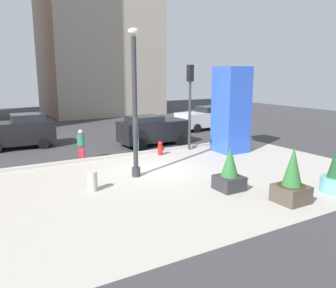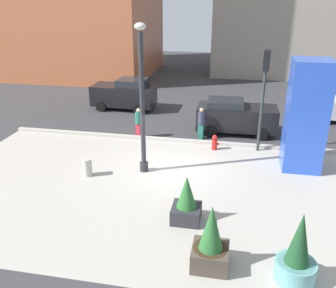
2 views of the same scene
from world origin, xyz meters
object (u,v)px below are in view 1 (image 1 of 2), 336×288
at_px(car_far_lane, 205,118).
at_px(pedestrian_crossing, 81,144).
at_px(potted_plant_mid_plaza, 229,173).
at_px(car_passing_lane, 19,131).
at_px(potted_plant_curbside, 292,181).
at_px(fire_hydrant, 160,148).
at_px(traffic_light_far_side, 190,94).
at_px(art_pillar_blue, 231,110).
at_px(car_intersection, 153,130).
at_px(lamp_post, 135,107).
at_px(potted_plant_near_left, 336,172).
at_px(pedestrian_on_sidewalk, 136,136).
at_px(concrete_bollard, 93,181).

bearing_deg(car_far_lane, pedestrian_crossing, -156.23).
xyz_separation_m(potted_plant_mid_plaza, pedestrian_crossing, (-3.53, 7.07, 0.20)).
relative_size(car_passing_lane, pedestrian_crossing, 2.56).
bearing_deg(potted_plant_curbside, car_passing_lane, 115.78).
bearing_deg(fire_hydrant, traffic_light_far_side, 8.01).
distance_m(car_passing_lane, car_far_lane, 13.43).
xyz_separation_m(fire_hydrant, traffic_light_far_side, (2.06, 0.29, 2.83)).
height_order(art_pillar_blue, car_intersection, art_pillar_blue).
bearing_deg(lamp_post, car_passing_lane, 112.02).
relative_size(lamp_post, potted_plant_mid_plaza, 3.68).
bearing_deg(car_passing_lane, traffic_light_far_side, -33.08).
relative_size(art_pillar_blue, potted_plant_curbside, 2.42).
bearing_deg(lamp_post, potted_plant_near_left, -44.90).
distance_m(traffic_light_far_side, pedestrian_on_sidewalk, 3.80).
height_order(potted_plant_curbside, potted_plant_mid_plaza, potted_plant_curbside).
distance_m(lamp_post, car_intersection, 6.85).
distance_m(concrete_bollard, traffic_light_far_side, 8.57).
xyz_separation_m(car_far_lane, pedestrian_on_sidewalk, (-7.99, -4.48, 0.03)).
distance_m(lamp_post, art_pillar_blue, 6.77).
bearing_deg(potted_plant_near_left, pedestrian_crossing, 126.06).
xyz_separation_m(potted_plant_curbside, traffic_light_far_side, (1.57, 8.54, 2.43)).
xyz_separation_m(potted_plant_near_left, pedestrian_crossing, (-6.73, 9.24, 0.11)).
distance_m(potted_plant_curbside, car_far_lane, 15.56).
bearing_deg(lamp_post, potted_plant_mid_plaza, -55.19).
distance_m(car_far_lane, pedestrian_on_sidewalk, 9.16).
bearing_deg(pedestrian_on_sidewalk, potted_plant_curbside, -82.28).
bearing_deg(pedestrian_on_sidewalk, art_pillar_blue, -29.13).
xyz_separation_m(car_passing_lane, pedestrian_on_sidewalk, (5.44, -4.38, -0.07)).
bearing_deg(pedestrian_crossing, traffic_light_far_side, -5.48).
bearing_deg(potted_plant_mid_plaza, potted_plant_near_left, -34.17).
bearing_deg(concrete_bollard, lamp_post, 21.67).
relative_size(potted_plant_near_left, fire_hydrant, 2.74).
bearing_deg(lamp_post, concrete_bollard, -158.33).
relative_size(potted_plant_near_left, concrete_bollard, 2.74).
height_order(pedestrian_on_sidewalk, pedestrian_crossing, pedestrian_on_sidewalk).
distance_m(potted_plant_mid_plaza, car_far_lane, 14.24).
distance_m(potted_plant_mid_plaza, traffic_light_far_side, 7.41).
bearing_deg(art_pillar_blue, car_intersection, 127.30).
distance_m(potted_plant_curbside, car_intersection, 10.80).
distance_m(art_pillar_blue, car_passing_lane, 12.25).
bearing_deg(car_intersection, lamp_post, -124.04).
distance_m(lamp_post, pedestrian_on_sidewalk, 5.07).
height_order(potted_plant_mid_plaza, concrete_bollard, potted_plant_mid_plaza).
distance_m(car_far_lane, pedestrian_crossing, 12.23).
relative_size(potted_plant_curbside, pedestrian_on_sidewalk, 1.16).
distance_m(fire_hydrant, traffic_light_far_side, 3.51).
bearing_deg(car_intersection, potted_plant_curbside, -92.14).
bearing_deg(traffic_light_far_side, potted_plant_mid_plaza, -111.32).
distance_m(lamp_post, traffic_light_far_side, 5.79).
relative_size(lamp_post, potted_plant_curbside, 3.15).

